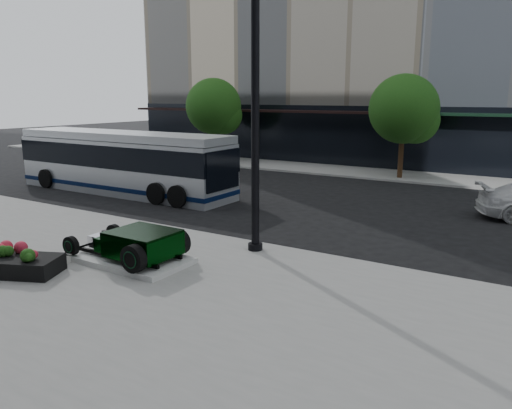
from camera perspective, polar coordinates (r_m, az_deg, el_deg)
The scene contains 9 objects.
ground at distance 17.94m, azimuth 1.14°, elevation -2.63°, with size 120.00×120.00×0.00m, color black.
sidewalk_far at distance 30.56m, azimuth 14.80°, elevation 3.32°, with size 70.00×4.00×0.12m, color gray.
street_trees at distance 29.01m, azimuth 16.83°, elevation 10.11°, with size 29.80×3.80×5.70m.
display_plinth at distance 14.37m, azimuth -14.24°, elevation -6.04°, with size 3.40×1.80×0.15m, color silver.
hot_rod at distance 13.99m, azimuth -13.40°, elevation -4.34°, with size 3.22×2.00×0.81m.
info_plaque at distance 14.83m, azimuth -21.26°, elevation -5.74°, with size 0.46×0.39×0.31m.
lamppost at distance 14.32m, azimuth -0.09°, elevation 8.91°, with size 0.43×0.43×7.91m.
flower_planter at distance 14.39m, azimuth -25.74°, elevation -6.12°, with size 2.45×1.90×0.71m.
transit_bus at distance 25.16m, azimuth -15.02°, elevation 4.73°, with size 12.12×2.88×2.92m.
Camera 1 is at (8.90, -14.87, 4.63)m, focal length 35.00 mm.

